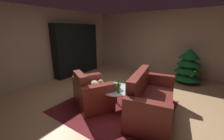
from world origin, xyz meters
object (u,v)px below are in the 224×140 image
object	(u,v)px
bookshelf_unit	(79,50)
decorated_tree	(188,66)
armchair_red	(92,93)
bottle_on_table	(118,88)
book_stack_on_table	(116,86)
couch_red	(150,101)
coffee_table	(117,90)

from	to	relation	value
bookshelf_unit	decorated_tree	size ratio (longest dim) A/B	1.73
armchair_red	bottle_on_table	world-z (taller)	armchair_red
armchair_red	book_stack_on_table	distance (m)	0.62
bookshelf_unit	decorated_tree	xyz separation A→B (m)	(3.94, 1.29, -0.38)
book_stack_on_table	couch_red	bearing A→B (deg)	13.98
bottle_on_table	coffee_table	bearing A→B (deg)	133.00
coffee_table	bookshelf_unit	bearing A→B (deg)	151.93
armchair_red	couch_red	bearing A→B (deg)	19.24
armchair_red	decorated_tree	xyz separation A→B (m)	(1.65, 3.05, 0.28)
decorated_tree	couch_red	bearing A→B (deg)	-98.03
couch_red	coffee_table	world-z (taller)	couch_red
book_stack_on_table	decorated_tree	world-z (taller)	decorated_tree
bottle_on_table	couch_red	bearing A→B (deg)	29.86
armchair_red	bottle_on_table	bearing A→B (deg)	8.66
decorated_tree	book_stack_on_table	bearing A→B (deg)	-112.06
bookshelf_unit	armchair_red	size ratio (longest dim) A/B	1.71
coffee_table	decorated_tree	xyz separation A→B (m)	(1.11, 2.79, 0.16)
book_stack_on_table	bottle_on_table	distance (m)	0.23
coffee_table	bottle_on_table	world-z (taller)	bottle_on_table
couch_red	coffee_table	size ratio (longest dim) A/B	2.40
armchair_red	bottle_on_table	xyz separation A→B (m)	(0.69, 0.10, 0.27)
book_stack_on_table	bottle_on_table	size ratio (longest dim) A/B	0.73
armchair_red	decorated_tree	bearing A→B (deg)	61.57
coffee_table	bottle_on_table	distance (m)	0.26
bookshelf_unit	coffee_table	world-z (taller)	bookshelf_unit
couch_red	coffee_table	bearing A→B (deg)	-165.57
couch_red	bottle_on_table	xyz separation A→B (m)	(-0.60, -0.34, 0.27)
couch_red	decorated_tree	bearing A→B (deg)	81.97
bookshelf_unit	bottle_on_table	world-z (taller)	bookshelf_unit
coffee_table	decorated_tree	bearing A→B (deg)	68.35
bookshelf_unit	armchair_red	bearing A→B (deg)	-37.69
armchair_red	couch_red	distance (m)	1.36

